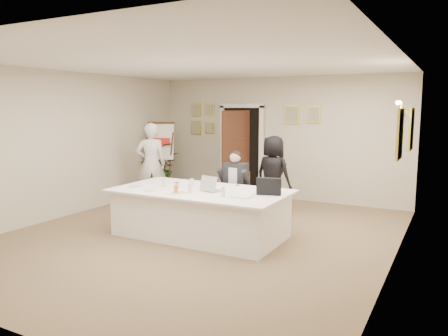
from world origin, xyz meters
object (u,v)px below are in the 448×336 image
at_px(paper_stack, 242,197).
at_px(steel_jug, 177,186).
at_px(flip_chart, 162,162).
at_px(seated_man, 234,187).
at_px(standing_woman, 273,175).
at_px(potted_palm, 159,167).
at_px(laptop, 212,182).
at_px(standing_man, 151,164).
at_px(conference_table, 201,213).
at_px(oj_glass, 176,190).
at_px(laptop_bag, 269,186).

bearing_deg(paper_stack, steel_jug, 173.76).
bearing_deg(flip_chart, seated_man, -28.34).
xyz_separation_m(standing_woman, potted_palm, (-3.30, 0.68, -0.14)).
height_order(flip_chart, standing_woman, flip_chart).
relative_size(flip_chart, potted_palm, 1.34).
distance_m(potted_palm, laptop, 4.03).
height_order(standing_man, steel_jug, standing_man).
bearing_deg(standing_man, paper_stack, 111.13).
distance_m(seated_man, flip_chart, 3.04).
height_order(flip_chart, paper_stack, flip_chart).
distance_m(conference_table, oj_glass, 0.66).
bearing_deg(paper_stack, seated_man, 120.93).
distance_m(seated_man, oj_glass, 1.52).
bearing_deg(conference_table, laptop, 3.48).
bearing_deg(standing_woman, flip_chart, 1.25).
bearing_deg(flip_chart, steel_jug, -49.73).
height_order(flip_chart, steel_jug, flip_chart).
bearing_deg(standing_woman, laptop, 92.58).
relative_size(conference_table, oj_glass, 21.96).
relative_size(seated_man, laptop_bag, 3.57).
distance_m(seated_man, standing_man, 2.40).
distance_m(laptop_bag, paper_stack, 0.49).
bearing_deg(conference_table, standing_man, 144.58).
relative_size(seated_man, laptop, 3.85).
bearing_deg(laptop_bag, standing_man, 142.75).
xyz_separation_m(seated_man, paper_stack, (0.76, -1.28, 0.12)).
bearing_deg(paper_stack, standing_man, 149.38).
relative_size(laptop, steel_jug, 3.17).
bearing_deg(oj_glass, standing_man, 135.24).
relative_size(conference_table, paper_stack, 10.33).
height_order(flip_chart, standing_man, standing_man).
relative_size(standing_woman, laptop, 4.49).
xyz_separation_m(potted_palm, oj_glass, (2.66, -3.12, 0.20)).
bearing_deg(oj_glass, standing_woman, 75.20).
xyz_separation_m(flip_chart, oj_glass, (2.41, -2.93, 0.04)).
distance_m(standing_woman, paper_stack, 2.26).
xyz_separation_m(conference_table, potted_palm, (-2.82, 2.66, 0.25)).
xyz_separation_m(laptop_bag, steel_jug, (-1.53, -0.25, -0.08)).
bearing_deg(flip_chart, laptop_bag, -32.10).
distance_m(flip_chart, standing_woman, 3.09).
xyz_separation_m(flip_chart, potted_palm, (-0.25, 0.19, -0.16)).
bearing_deg(potted_palm, standing_man, -60.88).
relative_size(standing_woman, laptop_bag, 4.15).
relative_size(standing_man, potted_palm, 1.38).
bearing_deg(standing_woman, laptop_bag, 120.27).
distance_m(conference_table, potted_palm, 3.88).
xyz_separation_m(conference_table, laptop, (0.21, 0.01, 0.52)).
distance_m(conference_table, seated_man, 1.07).
height_order(seated_man, oj_glass, seated_man).
distance_m(standing_man, steel_jug, 2.50).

